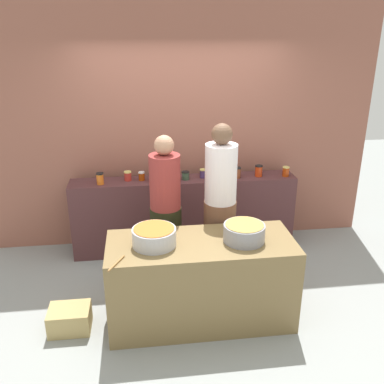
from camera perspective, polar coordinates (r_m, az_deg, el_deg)
name	(u,v)px	position (r m, az deg, el deg)	size (l,w,h in m)	color
ground	(196,299)	(4.51, 0.59, -14.19)	(12.00, 12.00, 0.00)	gray
storefront_wall	(180,125)	(5.23, -1.56, 8.98)	(4.80, 0.12, 3.00)	#945847
display_shelf	(184,214)	(5.22, -1.05, -3.02)	(2.70, 0.36, 0.93)	#4E2B2D
prep_table	(201,281)	(4.03, 1.21, -11.89)	(1.70, 0.70, 0.82)	olive
preserve_jar_0	(100,179)	(4.96, -12.29, 1.79)	(0.09, 0.09, 0.14)	orange
preserve_jar_1	(128,176)	(5.03, -8.65, 2.16)	(0.09, 0.09, 0.11)	#B62E25
preserve_jar_2	(142,176)	(5.02, -6.81, 2.14)	(0.08, 0.08, 0.10)	#9B380B
preserve_jar_3	(152,176)	(4.96, -5.35, 2.15)	(0.08, 0.08, 0.13)	#B03411
preserve_jar_4	(161,174)	(5.00, -4.27, 2.39)	(0.09, 0.09, 0.14)	olive
preserve_jar_5	(173,174)	(5.02, -2.60, 2.48)	(0.08, 0.08, 0.14)	#54245E
preserve_jar_6	(186,175)	(5.01, -0.87, 2.25)	(0.09, 0.09, 0.10)	#354A35
preserve_jar_7	(203,173)	(5.07, 1.45, 2.53)	(0.07, 0.07, 0.11)	#422C58
preserve_jar_8	(215,171)	(5.15, 3.06, 2.89)	(0.09, 0.09, 0.13)	orange
preserve_jar_9	(228,173)	(5.06, 4.91, 2.58)	(0.07, 0.07, 0.13)	#25512F
preserve_jar_10	(237,173)	(5.09, 6.13, 2.63)	(0.08, 0.08, 0.13)	brown
preserve_jar_11	(259,171)	(5.18, 8.98, 2.85)	(0.09, 0.09, 0.14)	red
preserve_jar_12	(286,171)	(5.24, 12.53, 2.72)	(0.08, 0.08, 0.12)	#AB360D
cooking_pot_left	(154,237)	(3.75, -5.12, -6.02)	(0.39, 0.39, 0.16)	#B7B7BC
cooking_pot_center	(244,233)	(3.83, 7.04, -5.45)	(0.37, 0.37, 0.16)	gray
wooden_spoon	(116,263)	(3.53, -10.18, -9.45)	(0.02, 0.02, 0.26)	#9E703D
cook_with_tongs	(166,221)	(4.37, -3.54, -3.90)	(0.32, 0.32, 1.66)	black
cook_in_cap	(220,216)	(4.36, 3.77, -3.21)	(0.33, 0.33, 1.77)	brown
bread_crate	(70,319)	(4.22, -16.14, -16.11)	(0.37, 0.29, 0.22)	tan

